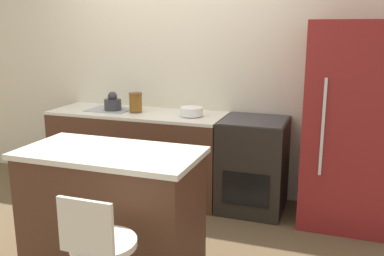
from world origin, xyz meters
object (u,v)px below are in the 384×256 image
object	(u,v)px
kettle	(113,103)
mixing_bowl	(191,111)
refrigerator	(349,126)
oven_range	(253,165)

from	to	relation	value
kettle	mixing_bowl	size ratio (longest dim) A/B	0.87
refrigerator	mixing_bowl	size ratio (longest dim) A/B	8.00
mixing_bowl	kettle	bearing A→B (deg)	180.00
oven_range	kettle	bearing A→B (deg)	-179.15
refrigerator	mixing_bowl	world-z (taller)	refrigerator
oven_range	refrigerator	bearing A→B (deg)	-1.09
refrigerator	kettle	size ratio (longest dim) A/B	9.25
oven_range	refrigerator	xyz separation A→B (m)	(0.84, -0.02, 0.46)
refrigerator	kettle	world-z (taller)	refrigerator
mixing_bowl	refrigerator	bearing A→B (deg)	0.25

